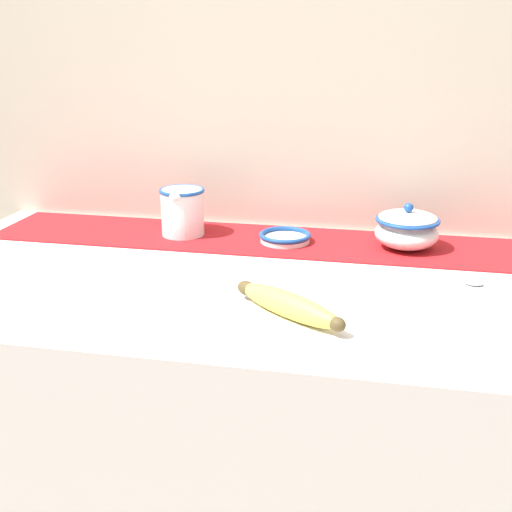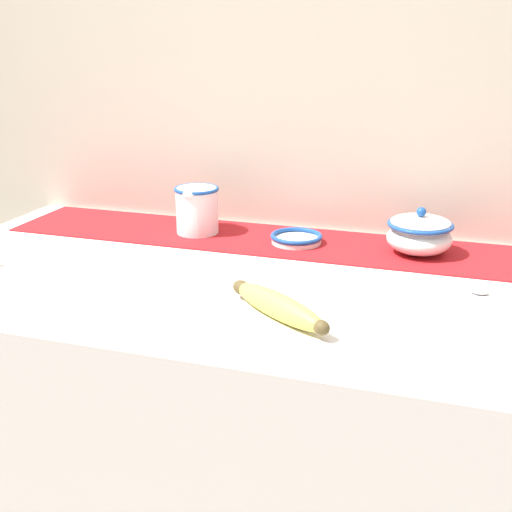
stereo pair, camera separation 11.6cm
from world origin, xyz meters
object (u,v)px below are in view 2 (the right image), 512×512
(sugar_bowl, at_px, (419,234))
(cream_pitcher, at_px, (197,208))
(banana, at_px, (278,306))
(small_dish, at_px, (296,238))
(spoon, at_px, (468,289))

(sugar_bowl, bearing_deg, cream_pitcher, 179.83)
(banana, bearing_deg, cream_pitcher, 127.48)
(small_dish, bearing_deg, spoon, -26.13)
(sugar_bowl, relative_size, spoon, 0.71)
(sugar_bowl, xyz_separation_m, banana, (-0.19, -0.39, -0.02))
(banana, xyz_separation_m, spoon, (0.29, 0.21, -0.02))
(cream_pitcher, relative_size, spoon, 0.63)
(banana, bearing_deg, sugar_bowl, 63.88)
(banana, relative_size, spoon, 1.08)
(small_dish, relative_size, banana, 0.55)
(cream_pitcher, bearing_deg, sugar_bowl, -0.17)
(small_dish, xyz_separation_m, banana, (0.07, -0.38, 0.01))
(cream_pitcher, height_order, spoon, cream_pitcher)
(small_dish, xyz_separation_m, spoon, (0.36, -0.18, -0.01))
(cream_pitcher, relative_size, small_dish, 1.05)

